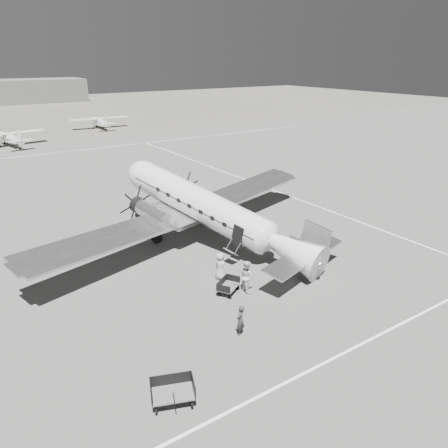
{
  "coord_description": "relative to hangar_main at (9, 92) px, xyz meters",
  "views": [
    {
      "loc": [
        -16.17,
        -24.83,
        12.85
      ],
      "look_at": [
        -0.82,
        -1.78,
        2.2
      ],
      "focal_mm": 35.0,
      "sensor_mm": 36.0,
      "label": 1
    }
  ],
  "objects": [
    {
      "name": "baggage_cart_near",
      "position": [
        -8.64,
        -126.46,
        -2.88
      ],
      "size": [
        1.83,
        1.68,
        0.85
      ],
      "primitive_type": null,
      "rotation": [
        0.0,
        0.0,
        0.55
      ],
      "color": "#5F5F5F",
      "rests_on": "ground"
    },
    {
      "name": "passenger",
      "position": [
        -8.07,
        -124.74,
        -2.44
      ],
      "size": [
        0.74,
        0.95,
        1.72
      ],
      "primitive_type": "imported",
      "rotation": [
        0.0,
        0.0,
        1.83
      ],
      "color": "#B6B5B3",
      "rests_on": "ground"
    },
    {
      "name": "light_plane_right",
      "position": [
        5.87,
        -61.77,
        -2.18
      ],
      "size": [
        11.26,
        9.33,
        2.25
      ],
      "primitive_type": null,
      "rotation": [
        0.0,
        0.0,
        -0.05
      ],
      "color": "silver",
      "rests_on": "ground"
    },
    {
      "name": "baggage_cart_far",
      "position": [
        -15.32,
        -132.4,
        -2.79
      ],
      "size": [
        2.15,
        1.84,
        1.02
      ],
      "primitive_type": null,
      "rotation": [
        0.0,
        0.0,
        -0.36
      ],
      "color": "#5F5F5F",
      "rests_on": "ground"
    },
    {
      "name": "light_plane_left",
      "position": [
        -11.49,
        -71.66,
        -2.13
      ],
      "size": [
        12.71,
        11.0,
        2.34
      ],
      "primitive_type": null,
      "rotation": [
        0.0,
        0.0,
        0.18
      ],
      "color": "silver",
      "rests_on": "ground"
    },
    {
      "name": "ground_crew",
      "position": [
        -10.4,
        -130.1,
        -2.51
      ],
      "size": [
        0.69,
        0.62,
        1.58
      ],
      "primitive_type": "imported",
      "rotation": [
        0.0,
        0.0,
        3.67
      ],
      "color": "#313131",
      "rests_on": "ground"
    },
    {
      "name": "ground",
      "position": [
        -5.0,
        -120.0,
        -3.3
      ],
      "size": [
        260.0,
        260.0,
        0.0
      ],
      "primitive_type": "plane",
      "color": "#62625F",
      "rests_on": "ground"
    },
    {
      "name": "taxi_line_near",
      "position": [
        -5.0,
        -134.0,
        -3.29
      ],
      "size": [
        60.0,
        0.15,
        0.01
      ],
      "primitive_type": "cube",
      "color": "white",
      "rests_on": "ground"
    },
    {
      "name": "dc3_airliner",
      "position": [
        -5.82,
        -119.78,
        -0.75
      ],
      "size": [
        30.86,
        25.31,
        5.09
      ],
      "primitive_type": null,
      "rotation": [
        0.0,
        0.0,
        0.28
      ],
      "color": "silver",
      "rests_on": "ground"
    },
    {
      "name": "ramp_agent",
      "position": [
        -7.59,
        -126.84,
        -2.34
      ],
      "size": [
        0.81,
        1.0,
        1.91
      ],
      "primitive_type": "imported",
      "rotation": [
        0.0,
        0.0,
        1.48
      ],
      "color": "silver",
      "rests_on": "ground"
    },
    {
      "name": "taxi_line_right",
      "position": [
        7.0,
        -120.0,
        -3.29
      ],
      "size": [
        0.15,
        80.0,
        0.01
      ],
      "primitive_type": "cube",
      "color": "white",
      "rests_on": "ground"
    },
    {
      "name": "hangar_main",
      "position": [
        0.0,
        0.0,
        0.0
      ],
      "size": [
        42.0,
        14.0,
        6.6
      ],
      "color": "slate",
      "rests_on": "ground"
    },
    {
      "name": "taxi_line_horizon",
      "position": [
        -5.0,
        -80.0,
        -3.29
      ],
      "size": [
        90.0,
        0.15,
        0.01
      ],
      "primitive_type": "cube",
      "color": "white",
      "rests_on": "ground"
    },
    {
      "name": "grass_infield",
      "position": [
        -5.0,
        -25.0,
        -3.3
      ],
      "size": [
        260.0,
        90.0,
        0.01
      ],
      "primitive_type": "cube",
      "color": "#625F53",
      "rests_on": "ground"
    }
  ]
}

